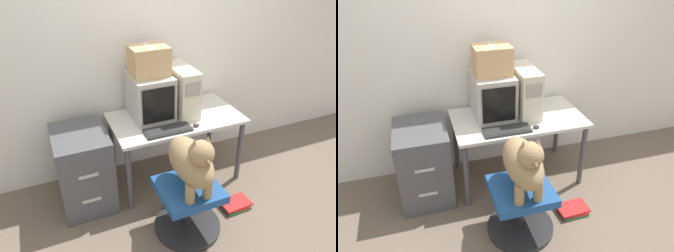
{
  "view_description": "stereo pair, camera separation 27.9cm",
  "coord_description": "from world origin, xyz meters",
  "views": [
    {
      "loc": [
        -1.16,
        -2.19,
        2.18
      ],
      "look_at": [
        -0.21,
        0.04,
        0.8
      ],
      "focal_mm": 35.0,
      "sensor_mm": 36.0,
      "label": 1
    },
    {
      "loc": [
        -0.9,
        -2.29,
        2.18
      ],
      "look_at": [
        -0.21,
        0.04,
        0.8
      ],
      "focal_mm": 35.0,
      "sensor_mm": 36.0,
      "label": 2
    }
  ],
  "objects": [
    {
      "name": "computer_mouse",
      "position": [
        0.09,
        0.1,
        0.72
      ],
      "size": [
        0.06,
        0.05,
        0.03
      ],
      "color": "#333333",
      "rests_on": "desk"
    },
    {
      "name": "dog",
      "position": [
        -0.2,
        -0.4,
        0.73
      ],
      "size": [
        0.27,
        0.58,
        0.55
      ],
      "color": "#9E7F56",
      "rests_on": "office_chair"
    },
    {
      "name": "ground_plane",
      "position": [
        0.0,
        0.0,
        0.0
      ],
      "size": [
        12.0,
        12.0,
        0.0
      ],
      "primitive_type": "plane",
      "color": "#6B5B4C"
    },
    {
      "name": "office_chair",
      "position": [
        -0.2,
        -0.37,
        0.24
      ],
      "size": [
        0.57,
        0.57,
        0.46
      ],
      "color": "#262628",
      "rests_on": "ground_plane"
    },
    {
      "name": "cardboard_box",
      "position": [
        -0.21,
        0.46,
        1.25
      ],
      "size": [
        0.33,
        0.27,
        0.26
      ],
      "color": "tan",
      "rests_on": "crt_monitor"
    },
    {
      "name": "desk",
      "position": [
        0.0,
        0.35,
        0.61
      ],
      "size": [
        1.25,
        0.7,
        0.7
      ],
      "color": "silver",
      "rests_on": "ground_plane"
    },
    {
      "name": "book_stack_floor",
      "position": [
        0.32,
        -0.32,
        0.03
      ],
      "size": [
        0.28,
        0.2,
        0.06
      ],
      "color": "#2D8C47",
      "rests_on": "ground_plane"
    },
    {
      "name": "crt_monitor",
      "position": [
        -0.21,
        0.46,
        0.91
      ],
      "size": [
        0.37,
        0.45,
        0.42
      ],
      "color": "#B7B2A8",
      "rests_on": "desk"
    },
    {
      "name": "pc_tower",
      "position": [
        0.09,
        0.43,
        0.93
      ],
      "size": [
        0.2,
        0.5,
        0.46
      ],
      "color": "beige",
      "rests_on": "desk"
    },
    {
      "name": "wall_back",
      "position": [
        0.0,
        0.77,
        1.3
      ],
      "size": [
        8.0,
        0.05,
        2.6
      ],
      "color": "white",
      "rests_on": "ground_plane"
    },
    {
      "name": "filing_cabinet",
      "position": [
        -0.93,
        0.32,
        0.37
      ],
      "size": [
        0.46,
        0.6,
        0.74
      ],
      "color": "#4C4C51",
      "rests_on": "ground_plane"
    },
    {
      "name": "keyboard",
      "position": [
        -0.18,
        0.12,
        0.71
      ],
      "size": [
        0.43,
        0.17,
        0.03
      ],
      "color": "#2D2D2D",
      "rests_on": "desk"
    }
  ]
}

